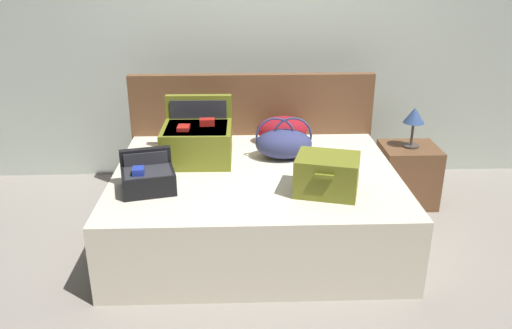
{
  "coord_description": "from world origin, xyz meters",
  "views": [
    {
      "loc": [
        -0.11,
        -2.9,
        1.91
      ],
      "look_at": [
        0.0,
        0.28,
        0.61
      ],
      "focal_mm": 36.51,
      "sensor_mm": 36.0,
      "label": 1
    }
  ],
  "objects": [
    {
      "name": "hard_case_small",
      "position": [
        -0.69,
        0.13,
        0.6
      ],
      "size": [
        0.38,
        0.36,
        0.24
      ],
      "rotation": [
        0.0,
        0.0,
        0.24
      ],
      "color": "black",
      "rests_on": "bed"
    },
    {
      "name": "headboard",
      "position": [
        0.0,
        1.22,
        0.51
      ],
      "size": [
        1.98,
        0.08,
        1.01
      ],
      "primitive_type": "cube",
      "color": "brown",
      "rests_on": "ground"
    },
    {
      "name": "ground_plane",
      "position": [
        0.0,
        0.0,
        0.0
      ],
      "size": [
        12.0,
        12.0,
        0.0
      ],
      "primitive_type": "plane",
      "color": "gray"
    },
    {
      "name": "bed",
      "position": [
        0.0,
        0.4,
        0.26
      ],
      "size": [
        1.94,
        1.55,
        0.51
      ],
      "primitive_type": "cube",
      "color": "beige",
      "rests_on": "ground"
    },
    {
      "name": "pillow_near_headboard",
      "position": [
        0.23,
        1.0,
        0.62
      ],
      "size": [
        0.42,
        0.28,
        0.21
      ],
      "primitive_type": "ellipsoid",
      "rotation": [
        0.0,
        0.0,
        0.09
      ],
      "color": "maroon",
      "rests_on": "bed"
    },
    {
      "name": "duffel_bag",
      "position": [
        0.22,
        0.66,
        0.62
      ],
      "size": [
        0.41,
        0.29,
        0.31
      ],
      "rotation": [
        0.0,
        0.0,
        0.0
      ],
      "color": "navy",
      "rests_on": "bed"
    },
    {
      "name": "back_wall",
      "position": [
        0.0,
        1.65,
        1.3
      ],
      "size": [
        8.0,
        0.1,
        2.6
      ],
      "primitive_type": "cube",
      "color": "#B7C1B2",
      "rests_on": "ground"
    },
    {
      "name": "hard_case_medium",
      "position": [
        0.44,
        0.05,
        0.63
      ],
      "size": [
        0.45,
        0.4,
        0.24
      ],
      "rotation": [
        0.0,
        0.0,
        -0.27
      ],
      "color": "olive",
      "rests_on": "bed"
    },
    {
      "name": "hard_case_large",
      "position": [
        -0.41,
        0.65,
        0.66
      ],
      "size": [
        0.49,
        0.49,
        0.43
      ],
      "rotation": [
        0.0,
        0.0,
        -0.01
      ],
      "color": "olive",
      "rests_on": "bed"
    },
    {
      "name": "nightstand",
      "position": [
        1.25,
        0.93,
        0.24
      ],
      "size": [
        0.44,
        0.4,
        0.49
      ],
      "primitive_type": "cube",
      "color": "brown",
      "rests_on": "ground"
    },
    {
      "name": "table_lamp",
      "position": [
        1.25,
        0.93,
        0.72
      ],
      "size": [
        0.16,
        0.16,
        0.32
      ],
      "color": "#3F3833",
      "rests_on": "nightstand"
    }
  ]
}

